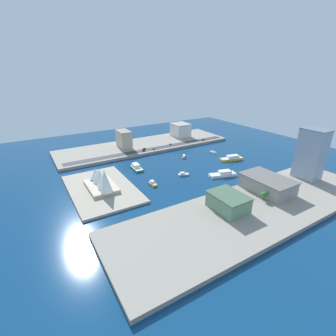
{
  "coord_description": "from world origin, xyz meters",
  "views": [
    {
      "loc": [
        -201.56,
        142.75,
        103.75
      ],
      "look_at": [
        7.22,
        16.79,
        2.51
      ],
      "focal_mm": 26.05,
      "sensor_mm": 36.0,
      "label": 1
    }
  ],
  "objects_px": {
    "ferry_yellow_fast": "(232,158)",
    "opera_landmark": "(101,180)",
    "tower_tall_glass": "(311,154)",
    "water_taxi_orange": "(153,184)",
    "yacht_sleek_gray": "(183,174)",
    "terminal_long_green": "(228,202)",
    "sailboat_small_white": "(213,152)",
    "carpark_squat_concrete": "(267,184)",
    "suv_black": "(144,149)",
    "van_white": "(154,149)",
    "ferry_green_doubledeck": "(137,167)",
    "pickup_red": "(203,140)",
    "sedan_silver": "(170,144)",
    "hotel_broad_white": "(180,130)",
    "ferry_white_commuter": "(223,174)",
    "traffic_light_waterfront": "(131,152)",
    "office_block_beige": "(124,139)",
    "hatchback_blue": "(144,151)",
    "tugboat_red": "(184,157)"
  },
  "relations": [
    {
      "from": "ferry_yellow_fast",
      "to": "opera_landmark",
      "type": "bearing_deg",
      "value": 88.44
    },
    {
      "from": "tower_tall_glass",
      "to": "water_taxi_orange",
      "type": "bearing_deg",
      "value": 62.67
    },
    {
      "from": "yacht_sleek_gray",
      "to": "terminal_long_green",
      "type": "height_order",
      "value": "terminal_long_green"
    },
    {
      "from": "sailboat_small_white",
      "to": "carpark_squat_concrete",
      "type": "distance_m",
      "value": 114.89
    },
    {
      "from": "suv_black",
      "to": "opera_landmark",
      "type": "distance_m",
      "value": 112.26
    },
    {
      "from": "van_white",
      "to": "opera_landmark",
      "type": "height_order",
      "value": "opera_landmark"
    },
    {
      "from": "ferry_green_doubledeck",
      "to": "carpark_squat_concrete",
      "type": "bearing_deg",
      "value": -145.97
    },
    {
      "from": "terminal_long_green",
      "to": "pickup_red",
      "type": "distance_m",
      "value": 189.82
    },
    {
      "from": "terminal_long_green",
      "to": "sedan_silver",
      "type": "bearing_deg",
      "value": -16.8
    },
    {
      "from": "hotel_broad_white",
      "to": "pickup_red",
      "type": "distance_m",
      "value": 41.74
    },
    {
      "from": "ferry_white_commuter",
      "to": "tower_tall_glass",
      "type": "height_order",
      "value": "tower_tall_glass"
    },
    {
      "from": "yacht_sleek_gray",
      "to": "ferry_yellow_fast",
      "type": "height_order",
      "value": "ferry_yellow_fast"
    },
    {
      "from": "tower_tall_glass",
      "to": "pickup_red",
      "type": "bearing_deg",
      "value": 1.02
    },
    {
      "from": "tower_tall_glass",
      "to": "opera_landmark",
      "type": "height_order",
      "value": "tower_tall_glass"
    },
    {
      "from": "pickup_red",
      "to": "suv_black",
      "type": "bearing_deg",
      "value": 86.57
    },
    {
      "from": "carpark_squat_concrete",
      "to": "suv_black",
      "type": "height_order",
      "value": "carpark_squat_concrete"
    },
    {
      "from": "van_white",
      "to": "yacht_sleek_gray",
      "type": "bearing_deg",
      "value": 173.4
    },
    {
      "from": "terminal_long_green",
      "to": "tower_tall_glass",
      "type": "height_order",
      "value": "tower_tall_glass"
    },
    {
      "from": "ferry_white_commuter",
      "to": "terminal_long_green",
      "type": "height_order",
      "value": "terminal_long_green"
    },
    {
      "from": "traffic_light_waterfront",
      "to": "hotel_broad_white",
      "type": "bearing_deg",
      "value": -67.08
    },
    {
      "from": "pickup_red",
      "to": "carpark_squat_concrete",
      "type": "bearing_deg",
      "value": 161.09
    },
    {
      "from": "sailboat_small_white",
      "to": "opera_landmark",
      "type": "xyz_separation_m",
      "value": [
        -27.44,
        156.03,
        9.14
      ]
    },
    {
      "from": "suv_black",
      "to": "sailboat_small_white",
      "type": "bearing_deg",
      "value": -123.76
    },
    {
      "from": "tower_tall_glass",
      "to": "traffic_light_waterfront",
      "type": "relative_size",
      "value": 7.47
    },
    {
      "from": "traffic_light_waterfront",
      "to": "ferry_green_doubledeck",
      "type": "bearing_deg",
      "value": 165.66
    },
    {
      "from": "ferry_green_doubledeck",
      "to": "office_block_beige",
      "type": "xyz_separation_m",
      "value": [
        73.24,
        -15.21,
        12.45
      ]
    },
    {
      "from": "van_white",
      "to": "office_block_beige",
      "type": "bearing_deg",
      "value": 43.84
    },
    {
      "from": "tower_tall_glass",
      "to": "pickup_red",
      "type": "relative_size",
      "value": 10.38
    },
    {
      "from": "water_taxi_orange",
      "to": "pickup_red",
      "type": "xyz_separation_m",
      "value": [
        87.22,
        -130.21,
        2.82
      ]
    },
    {
      "from": "hatchback_blue",
      "to": "van_white",
      "type": "distance_m",
      "value": 15.2
    },
    {
      "from": "ferry_white_commuter",
      "to": "office_block_beige",
      "type": "xyz_separation_m",
      "value": [
        135.57,
        53.48,
        12.36
      ]
    },
    {
      "from": "office_block_beige",
      "to": "tower_tall_glass",
      "type": "bearing_deg",
      "value": -148.24
    },
    {
      "from": "carpark_squat_concrete",
      "to": "hatchback_blue",
      "type": "bearing_deg",
      "value": 16.57
    },
    {
      "from": "hotel_broad_white",
      "to": "sedan_silver",
      "type": "height_order",
      "value": "hotel_broad_white"
    },
    {
      "from": "ferry_green_doubledeck",
      "to": "terminal_long_green",
      "type": "height_order",
      "value": "terminal_long_green"
    },
    {
      "from": "yacht_sleek_gray",
      "to": "ferry_green_doubledeck",
      "type": "relative_size",
      "value": 0.57
    },
    {
      "from": "carpark_squat_concrete",
      "to": "traffic_light_waterfront",
      "type": "height_order",
      "value": "carpark_squat_concrete"
    },
    {
      "from": "hotel_broad_white",
      "to": "tower_tall_glass",
      "type": "height_order",
      "value": "tower_tall_glass"
    },
    {
      "from": "carpark_squat_concrete",
      "to": "van_white",
      "type": "relative_size",
      "value": 9.4
    },
    {
      "from": "terminal_long_green",
      "to": "tugboat_red",
      "type": "bearing_deg",
      "value": -19.3
    },
    {
      "from": "yacht_sleek_gray",
      "to": "sedan_silver",
      "type": "bearing_deg",
      "value": -23.47
    },
    {
      "from": "hatchback_blue",
      "to": "hotel_broad_white",
      "type": "bearing_deg",
      "value": -64.65
    },
    {
      "from": "tower_tall_glass",
      "to": "van_white",
      "type": "relative_size",
      "value": 10.55
    },
    {
      "from": "sailboat_small_white",
      "to": "sedan_silver",
      "type": "relative_size",
      "value": 2.31
    },
    {
      "from": "sailboat_small_white",
      "to": "tower_tall_glass",
      "type": "relative_size",
      "value": 0.24
    },
    {
      "from": "traffic_light_waterfront",
      "to": "pickup_red",
      "type": "bearing_deg",
      "value": -87.35
    },
    {
      "from": "office_block_beige",
      "to": "hatchback_blue",
      "type": "distance_m",
      "value": 35.61
    },
    {
      "from": "tower_tall_glass",
      "to": "ferry_yellow_fast",
      "type": "bearing_deg",
      "value": 13.98
    },
    {
      "from": "traffic_light_waterfront",
      "to": "opera_landmark",
      "type": "bearing_deg",
      "value": 139.4
    },
    {
      "from": "ferry_white_commuter",
      "to": "suv_black",
      "type": "xyz_separation_m",
      "value": [
        111.56,
        35.27,
        2.04
      ]
    }
  ]
}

